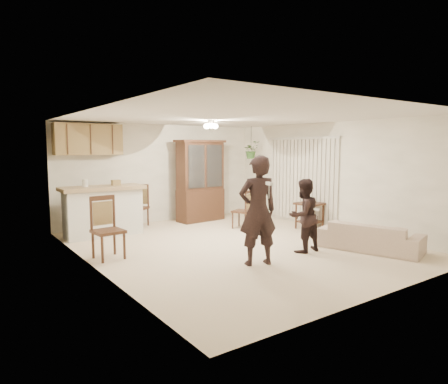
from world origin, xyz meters
TOP-DOWN VIEW (x-y plane):
  - floor at (0.00, 0.00)m, footprint 6.50×6.50m
  - ceiling at (0.00, 0.00)m, footprint 5.50×6.50m
  - wall_back at (0.00, 3.25)m, footprint 5.50×0.02m
  - wall_front at (0.00, -3.25)m, footprint 5.50×0.02m
  - wall_left at (-2.75, 0.00)m, footprint 0.02×6.50m
  - wall_right at (2.75, 0.00)m, footprint 0.02×6.50m
  - breakfast_bar at (-1.85, 2.35)m, footprint 1.60×0.55m
  - bar_top at (-1.85, 2.35)m, footprint 1.75×0.70m
  - upper_cabinets at (-1.90, 3.07)m, footprint 1.50×0.34m
  - vertical_blinds at (2.71, 0.90)m, footprint 0.06×2.30m
  - ceiling_fixture at (0.20, 1.20)m, footprint 0.36×0.36m
  - hanging_plant at (2.30, 2.40)m, footprint 0.43×0.37m
  - plant_cord at (2.30, 2.40)m, footprint 0.01×0.01m
  - sofa at (1.80, -1.75)m, footprint 1.26×2.01m
  - adult at (-0.50, -1.23)m, footprint 0.75×0.60m
  - child at (0.70, -1.10)m, footprint 0.66×0.52m
  - china_hutch at (0.84, 2.69)m, footprint 1.38×0.63m
  - side_table at (2.40, 0.31)m, footprint 0.65×0.65m
  - chair_bar at (-2.38, 0.52)m, footprint 0.52×0.52m
  - chair_hutch_left at (-0.84, 2.89)m, footprint 0.64×0.64m
  - chair_hutch_right at (1.13, 1.28)m, footprint 0.54×0.54m
  - controller_adult at (-0.62, -1.63)m, footprint 0.09×0.16m
  - controller_child at (0.71, -1.41)m, footprint 0.04×0.12m

SIDE VIEW (x-z plane):
  - floor at x=0.00m, z-range 0.00..0.00m
  - chair_hutch_right at x=1.13m, z-range -0.20..0.72m
  - chair_hutch_left at x=-0.84m, z-range -0.22..0.80m
  - chair_bar at x=-2.38m, z-range -0.24..0.85m
  - side_table at x=2.40m, z-range -0.02..0.67m
  - sofa at x=1.80m, z-range 0.00..0.73m
  - breakfast_bar at x=-1.85m, z-range 0.00..1.00m
  - child at x=0.70m, z-range 0.00..1.35m
  - controller_child at x=0.71m, z-range 0.81..0.85m
  - adult at x=-0.50m, z-range 0.00..1.80m
  - china_hutch at x=0.84m, z-range -0.01..2.10m
  - bar_top at x=-1.85m, z-range 1.01..1.09m
  - vertical_blinds at x=2.71m, z-range 0.05..2.15m
  - wall_back at x=0.00m, z-range 0.00..2.50m
  - wall_front at x=0.00m, z-range 0.00..2.50m
  - wall_left at x=-2.75m, z-range 0.00..2.50m
  - wall_right at x=2.75m, z-range 0.00..2.50m
  - controller_adult at x=-0.62m, z-range 1.35..1.40m
  - hanging_plant at x=2.30m, z-range 1.61..2.09m
  - upper_cabinets at x=-1.90m, z-range 1.75..2.45m
  - plant_cord at x=2.30m, z-range 1.85..2.50m
  - ceiling_fixture at x=0.20m, z-range 2.30..2.50m
  - ceiling at x=0.00m, z-range 2.49..2.51m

